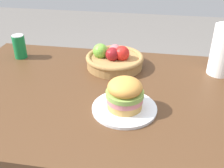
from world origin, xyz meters
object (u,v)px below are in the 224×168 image
(plate, at_px, (124,108))
(soda_can, at_px, (19,47))
(paper_towel_roll, at_px, (223,50))
(sandwich, at_px, (125,94))
(fruit_basket, at_px, (114,59))

(plate, xyz_separation_m, soda_can, (-0.62, 0.39, 0.06))
(soda_can, height_order, paper_towel_roll, paper_towel_roll)
(plate, height_order, sandwich, sandwich)
(sandwich, height_order, soda_can, sandwich)
(soda_can, xyz_separation_m, fruit_basket, (0.52, -0.03, -0.02))
(soda_can, xyz_separation_m, paper_towel_roll, (1.03, -0.02, 0.06))
(plate, xyz_separation_m, paper_towel_roll, (0.41, 0.38, 0.11))
(soda_can, bearing_deg, paper_towel_roll, -0.85)
(fruit_basket, bearing_deg, paper_towel_roll, 1.29)
(plate, relative_size, soda_can, 2.00)
(fruit_basket, bearing_deg, plate, -74.66)
(sandwich, xyz_separation_m, paper_towel_roll, (0.41, 0.38, 0.05))
(plate, distance_m, soda_can, 0.73)
(plate, relative_size, sandwich, 1.74)
(sandwich, height_order, paper_towel_roll, paper_towel_roll)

